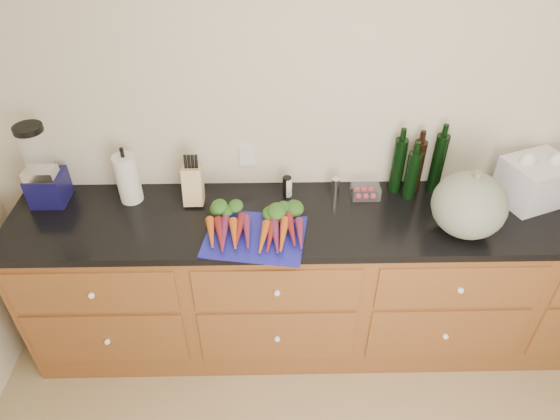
{
  "coord_description": "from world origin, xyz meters",
  "views": [
    {
      "loc": [
        -0.47,
        -0.68,
        2.54
      ],
      "look_at": [
        -0.43,
        1.2,
        1.06
      ],
      "focal_mm": 32.0,
      "sensor_mm": 36.0,
      "label": 1
    }
  ],
  "objects_px": {
    "squash": "(469,205)",
    "tomato_box": "(365,190)",
    "cutting_board": "(255,236)",
    "paper_towel": "(128,179)",
    "carrots": "(255,225)",
    "blender_appliance": "(42,170)",
    "knife_block": "(193,185)"
  },
  "relations": [
    {
      "from": "carrots",
      "to": "paper_towel",
      "type": "bearing_deg",
      "value": 157.36
    },
    {
      "from": "cutting_board",
      "to": "tomato_box",
      "type": "distance_m",
      "value": 0.67
    },
    {
      "from": "squash",
      "to": "tomato_box",
      "type": "distance_m",
      "value": 0.54
    },
    {
      "from": "cutting_board",
      "to": "carrots",
      "type": "xyz_separation_m",
      "value": [
        0.0,
        0.04,
        0.03
      ]
    },
    {
      "from": "blender_appliance",
      "to": "paper_towel",
      "type": "bearing_deg",
      "value": 0.33
    },
    {
      "from": "squash",
      "to": "knife_block",
      "type": "bearing_deg",
      "value": 168.74
    },
    {
      "from": "paper_towel",
      "to": "tomato_box",
      "type": "relative_size",
      "value": 1.82
    },
    {
      "from": "blender_appliance",
      "to": "knife_block",
      "type": "xyz_separation_m",
      "value": [
        0.76,
        -0.02,
        -0.09
      ]
    },
    {
      "from": "knife_block",
      "to": "paper_towel",
      "type": "bearing_deg",
      "value": 176.59
    },
    {
      "from": "blender_appliance",
      "to": "tomato_box",
      "type": "relative_size",
      "value": 3.03
    },
    {
      "from": "cutting_board",
      "to": "paper_towel",
      "type": "relative_size",
      "value": 1.78
    },
    {
      "from": "squash",
      "to": "paper_towel",
      "type": "height_order",
      "value": "squash"
    },
    {
      "from": "carrots",
      "to": "cutting_board",
      "type": "bearing_deg",
      "value": -90.0
    },
    {
      "from": "blender_appliance",
      "to": "cutting_board",
      "type": "bearing_deg",
      "value": -16.36
    },
    {
      "from": "carrots",
      "to": "tomato_box",
      "type": "xyz_separation_m",
      "value": [
        0.58,
        0.29,
        -0.01
      ]
    },
    {
      "from": "carrots",
      "to": "blender_appliance",
      "type": "relative_size",
      "value": 1.05
    },
    {
      "from": "paper_towel",
      "to": "tomato_box",
      "type": "height_order",
      "value": "paper_towel"
    },
    {
      "from": "cutting_board",
      "to": "squash",
      "type": "height_order",
      "value": "squash"
    },
    {
      "from": "squash",
      "to": "paper_towel",
      "type": "bearing_deg",
      "value": 170.28
    },
    {
      "from": "paper_towel",
      "to": "knife_block",
      "type": "bearing_deg",
      "value": -3.41
    },
    {
      "from": "squash",
      "to": "tomato_box",
      "type": "bearing_deg",
      "value": 145.58
    },
    {
      "from": "carrots",
      "to": "knife_block",
      "type": "bearing_deg",
      "value": 141.81
    },
    {
      "from": "carrots",
      "to": "squash",
      "type": "xyz_separation_m",
      "value": [
        1.02,
        -0.01,
        0.12
      ]
    },
    {
      "from": "blender_appliance",
      "to": "paper_towel",
      "type": "xyz_separation_m",
      "value": [
        0.42,
        0.0,
        -0.06
      ]
    },
    {
      "from": "knife_block",
      "to": "cutting_board",
      "type": "bearing_deg",
      "value": -42.77
    },
    {
      "from": "paper_towel",
      "to": "cutting_board",
      "type": "bearing_deg",
      "value": -25.87
    },
    {
      "from": "knife_block",
      "to": "tomato_box",
      "type": "xyz_separation_m",
      "value": [
        0.91,
        0.03,
        -0.07
      ]
    },
    {
      "from": "cutting_board",
      "to": "squash",
      "type": "xyz_separation_m",
      "value": [
        1.02,
        0.03,
        0.15
      ]
    },
    {
      "from": "knife_block",
      "to": "carrots",
      "type": "bearing_deg",
      "value": -38.19
    },
    {
      "from": "cutting_board",
      "to": "blender_appliance",
      "type": "height_order",
      "value": "blender_appliance"
    },
    {
      "from": "blender_appliance",
      "to": "knife_block",
      "type": "relative_size",
      "value": 2.21
    },
    {
      "from": "carrots",
      "to": "blender_appliance",
      "type": "distance_m",
      "value": 1.13
    }
  ]
}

